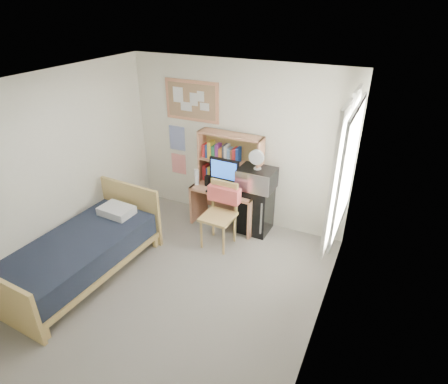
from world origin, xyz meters
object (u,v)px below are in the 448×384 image
at_px(desk_chair, 218,216).
at_px(monitor, 224,174).
at_px(desk_fan, 258,160).
at_px(microwave, 257,178).
at_px(speaker_left, 208,181).
at_px(desk, 226,206).
at_px(bed, 81,258).
at_px(mini_fridge, 256,209).
at_px(speaker_right, 242,188).
at_px(bulletin_board, 192,101).

height_order(desk_chair, monitor, monitor).
bearing_deg(desk_fan, microwave, 0.00).
bearing_deg(speaker_left, desk, 11.31).
bearing_deg(bed, desk_chair, 49.30).
height_order(desk, microwave, microwave).
xyz_separation_m(monitor, microwave, (0.51, 0.08, 0.00)).
relative_size(mini_fridge, microwave, 1.43).
bearing_deg(mini_fridge, speaker_left, -171.83).
relative_size(desk, speaker_right, 5.88).
relative_size(bed, speaker_left, 11.76).
distance_m(monitor, desk_fan, 0.60).
distance_m(bed, desk_fan, 2.82).
distance_m(bulletin_board, speaker_right, 1.59).
height_order(monitor, speaker_left, monitor).
relative_size(speaker_left, desk_fan, 0.61).
bearing_deg(monitor, bed, -120.42).
bearing_deg(desk, microwave, 3.92).
bearing_deg(speaker_right, speaker_left, 180.00).
bearing_deg(desk_chair, speaker_left, 131.83).
relative_size(desk, mini_fridge, 1.38).
bearing_deg(bed, microwave, 52.66).
bearing_deg(desk, desk_fan, 3.92).
bearing_deg(microwave, monitor, -169.34).
relative_size(bulletin_board, desk_fan, 3.30).
height_order(mini_fridge, bed, mini_fridge).
distance_m(desk_chair, speaker_left, 0.74).
xyz_separation_m(speaker_right, desk_fan, (0.21, 0.09, 0.48)).
height_order(mini_fridge, desk_fan, desk_fan).
relative_size(mini_fridge, desk_fan, 2.73).
bearing_deg(speaker_left, desk_fan, 6.69).
height_order(mini_fridge, speaker_right, speaker_right).
bearing_deg(mini_fridge, monitor, -167.18).
height_order(bulletin_board, bed, bulletin_board).
relative_size(monitor, speaker_right, 2.88).
distance_m(bed, speaker_right, 2.49).
height_order(speaker_right, desk_fan, desk_fan).
relative_size(microwave, desk_fan, 1.90).
bearing_deg(speaker_left, bulletin_board, 143.43).
relative_size(speaker_left, microwave, 0.32).
height_order(bulletin_board, monitor, bulletin_board).
bearing_deg(desk_chair, desk, 105.73).
height_order(desk_chair, speaker_right, desk_chair).
bearing_deg(desk, bulletin_board, 160.33).
relative_size(bed, microwave, 3.78).
xyz_separation_m(desk_chair, speaker_left, (-0.45, 0.53, 0.26)).
bearing_deg(desk, mini_fridge, 6.16).
distance_m(bulletin_board, speaker_left, 1.28).
relative_size(bulletin_board, mini_fridge, 1.21).
bearing_deg(mini_fridge, speaker_right, -151.01).
relative_size(desk_chair, bed, 0.49).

